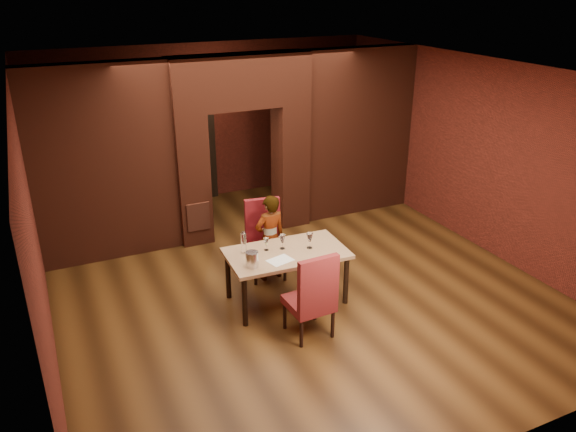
# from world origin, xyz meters

# --- Properties ---
(floor) EXTENTS (8.00, 8.00, 0.00)m
(floor) POSITION_xyz_m (0.00, 0.00, 0.00)
(floor) COLOR #4D2F13
(floor) RESTS_ON ground
(ceiling) EXTENTS (7.00, 8.00, 0.04)m
(ceiling) POSITION_xyz_m (0.00, 0.00, 3.20)
(ceiling) COLOR silver
(ceiling) RESTS_ON ground
(wall_back) EXTENTS (7.00, 0.04, 3.20)m
(wall_back) POSITION_xyz_m (0.00, 4.00, 1.60)
(wall_back) COLOR maroon
(wall_back) RESTS_ON ground
(wall_front) EXTENTS (7.00, 0.04, 3.20)m
(wall_front) POSITION_xyz_m (0.00, -4.00, 1.60)
(wall_front) COLOR maroon
(wall_front) RESTS_ON ground
(wall_left) EXTENTS (0.04, 8.00, 3.20)m
(wall_left) POSITION_xyz_m (-3.50, 0.00, 1.60)
(wall_left) COLOR maroon
(wall_left) RESTS_ON ground
(wall_right) EXTENTS (0.04, 8.00, 3.20)m
(wall_right) POSITION_xyz_m (3.50, 0.00, 1.60)
(wall_right) COLOR maroon
(wall_right) RESTS_ON ground
(pillar_left) EXTENTS (0.55, 0.55, 2.30)m
(pillar_left) POSITION_xyz_m (-0.95, 2.00, 1.15)
(pillar_left) COLOR maroon
(pillar_left) RESTS_ON ground
(pillar_right) EXTENTS (0.55, 0.55, 2.30)m
(pillar_right) POSITION_xyz_m (0.95, 2.00, 1.15)
(pillar_right) COLOR maroon
(pillar_right) RESTS_ON ground
(lintel) EXTENTS (2.45, 0.55, 0.90)m
(lintel) POSITION_xyz_m (0.00, 2.00, 2.75)
(lintel) COLOR maroon
(lintel) RESTS_ON ground
(wing_wall_left) EXTENTS (2.28, 0.35, 3.20)m
(wing_wall_left) POSITION_xyz_m (-2.36, 2.00, 1.60)
(wing_wall_left) COLOR maroon
(wing_wall_left) RESTS_ON ground
(wing_wall_right) EXTENTS (2.28, 0.35, 3.20)m
(wing_wall_right) POSITION_xyz_m (2.36, 2.00, 1.60)
(wing_wall_right) COLOR maroon
(wing_wall_right) RESTS_ON ground
(vent_panel) EXTENTS (0.40, 0.03, 0.50)m
(vent_panel) POSITION_xyz_m (-0.95, 1.71, 0.55)
(vent_panel) COLOR brown
(vent_panel) RESTS_ON ground
(rear_door) EXTENTS (0.90, 0.08, 2.10)m
(rear_door) POSITION_xyz_m (-0.40, 3.94, 1.05)
(rear_door) COLOR black
(rear_door) RESTS_ON ground
(rear_door_frame) EXTENTS (1.02, 0.04, 2.22)m
(rear_door_frame) POSITION_xyz_m (-0.40, 3.90, 1.05)
(rear_door_frame) COLOR black
(rear_door_frame) RESTS_ON ground
(dining_table) EXTENTS (1.74, 1.04, 0.79)m
(dining_table) POSITION_xyz_m (-0.33, -0.58, 0.40)
(dining_table) COLOR #A58158
(dining_table) RESTS_ON ground
(chair_far) EXTENTS (0.63, 0.63, 1.22)m
(chair_far) POSITION_xyz_m (-0.31, 0.22, 0.61)
(chair_far) COLOR maroon
(chair_far) RESTS_ON ground
(chair_near) EXTENTS (0.58, 0.58, 1.22)m
(chair_near) POSITION_xyz_m (-0.41, -1.45, 0.61)
(chair_near) COLOR maroon
(chair_near) RESTS_ON ground
(person_seated) EXTENTS (0.54, 0.38, 1.38)m
(person_seated) POSITION_xyz_m (-0.28, 0.13, 0.69)
(person_seated) COLOR silver
(person_seated) RESTS_ON ground
(wine_glass_a) EXTENTS (0.08, 0.08, 0.19)m
(wine_glass_a) POSITION_xyz_m (-0.57, -0.42, 0.89)
(wine_glass_a) COLOR white
(wine_glass_a) RESTS_ON dining_table
(wine_glass_b) EXTENTS (0.09, 0.09, 0.22)m
(wine_glass_b) POSITION_xyz_m (-0.35, -0.47, 0.90)
(wine_glass_b) COLOR silver
(wine_glass_b) RESTS_ON dining_table
(wine_glass_c) EXTENTS (0.09, 0.09, 0.23)m
(wine_glass_c) POSITION_xyz_m (0.02, -0.62, 0.91)
(wine_glass_c) COLOR white
(wine_glass_c) RESTS_ON dining_table
(tasting_sheet) EXTENTS (0.38, 0.32, 0.00)m
(tasting_sheet) POSITION_xyz_m (-0.52, -0.79, 0.80)
(tasting_sheet) COLOR white
(tasting_sheet) RESTS_ON dining_table
(wine_bucket) EXTENTS (0.17, 0.17, 0.21)m
(wine_bucket) POSITION_xyz_m (-0.93, -0.79, 0.90)
(wine_bucket) COLOR silver
(wine_bucket) RESTS_ON dining_table
(water_bottle) EXTENTS (0.07, 0.07, 0.32)m
(water_bottle) POSITION_xyz_m (-0.89, -0.36, 0.95)
(water_bottle) COLOR white
(water_bottle) RESTS_ON dining_table
(potted_plant) EXTENTS (0.50, 0.46, 0.45)m
(potted_plant) POSITION_xyz_m (0.71, 0.22, 0.23)
(potted_plant) COLOR #326728
(potted_plant) RESTS_ON ground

